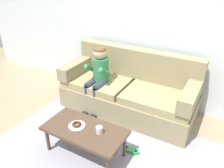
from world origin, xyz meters
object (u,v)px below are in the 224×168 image
Objects in this scene: couch at (129,91)px; coffee_table at (85,131)px; mug at (99,130)px; donut at (77,124)px; person_child at (98,73)px; toy_controller at (131,150)px.

coffee_table is (-0.03, -1.20, 0.01)m from couch.
couch is 1.20m from mug.
mug is at bearing 6.73° from coffee_table.
coffee_table is 0.13m from donut.
donut is at bearing -72.70° from person_child.
toy_controller is (0.51, 0.31, -0.34)m from coffee_table.
person_child reaches higher than donut.
mug is (0.17, -1.18, 0.10)m from couch.
person_child is 9.18× the size of donut.
toy_controller is (0.48, -0.89, -0.33)m from couch.
person_child reaches higher than toy_controller.
person_child is 1.32m from toy_controller.
person_child is 4.87× the size of toy_controller.
coffee_table reaches higher than toy_controller.
mug is at bearing -81.81° from couch.
coffee_table is at bearing -91.60° from couch.
mug is (0.20, 0.02, 0.09)m from coffee_table.
toy_controller is (0.62, 0.32, -0.41)m from donut.
couch is at bearing 83.15° from donut.
person_child is 1.07m from donut.
mug is (0.32, 0.03, 0.01)m from donut.
donut is (-0.15, -1.21, 0.08)m from couch.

